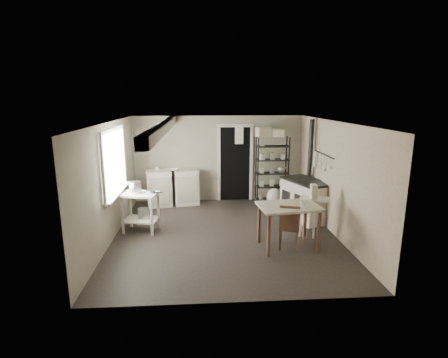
{
  "coord_description": "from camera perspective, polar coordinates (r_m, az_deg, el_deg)",
  "views": [
    {
      "loc": [
        -0.49,
        -6.79,
        2.75
      ],
      "look_at": [
        0.0,
        0.3,
        1.1
      ],
      "focal_mm": 28.0,
      "sensor_mm": 36.0,
      "label": 1
    }
  ],
  "objects": [
    {
      "name": "stockpot",
      "position": [
        7.45,
        -14.28,
        -1.4
      ],
      "size": [
        0.31,
        0.31,
        0.26
      ],
      "primitive_type": "cylinder",
      "rotation": [
        0.0,
        0.0,
        0.33
      ],
      "color": "silver",
      "rests_on": "prep_table"
    },
    {
      "name": "ceiling_beam",
      "position": [
        6.85,
        -10.0,
        8.27
      ],
      "size": [
        0.18,
        5.0,
        0.18
      ],
      "primitive_type": null,
      "color": "silver",
      "rests_on": "ceiling"
    },
    {
      "name": "floor",
      "position": [
        7.34,
        0.16,
        -8.93
      ],
      "size": [
        5.0,
        5.0,
        0.0
      ],
      "primitive_type": "plane",
      "color": "black",
      "rests_on": "ground"
    },
    {
      "name": "ceiling",
      "position": [
        6.82,
        0.18,
        9.29
      ],
      "size": [
        5.0,
        5.0,
        0.0
      ],
      "primitive_type": "plane",
      "rotation": [
        3.14,
        0.0,
        0.0
      ],
      "color": "beige",
      "rests_on": "wall_back"
    },
    {
      "name": "shelf_jar",
      "position": [
        9.07,
        6.36,
        4.25
      ],
      "size": [
        0.1,
        0.1,
        0.2
      ],
      "primitive_type": "imported",
      "rotation": [
        0.0,
        0.0,
        0.14
      ],
      "color": "silver",
      "rests_on": "shelf_rack"
    },
    {
      "name": "chair",
      "position": [
        6.63,
        10.65,
        -7.12
      ],
      "size": [
        0.45,
        0.46,
        0.87
      ],
      "primitive_type": null,
      "rotation": [
        0.0,
        0.0,
        -0.28
      ],
      "color": "#513123",
      "rests_on": "ground"
    },
    {
      "name": "wall_back",
      "position": [
        9.44,
        -0.92,
        3.31
      ],
      "size": [
        4.5,
        0.02,
        2.3
      ],
      "primitive_type": "cube",
      "color": "#A09B89",
      "rests_on": "ground"
    },
    {
      "name": "bucket",
      "position": [
        7.52,
        -12.99,
        -5.61
      ],
      "size": [
        0.27,
        0.27,
        0.25
      ],
      "primitive_type": "cylinder",
      "rotation": [
        0.0,
        0.0,
        -0.18
      ],
      "color": "silver",
      "rests_on": "prep_table"
    },
    {
      "name": "wall_front",
      "position": [
        4.6,
        2.42,
        -7.28
      ],
      "size": [
        4.5,
        0.02,
        2.3
      ],
      "primitive_type": "cube",
      "color": "#A09B89",
      "rests_on": "ground"
    },
    {
      "name": "wall_right",
      "position": [
        7.49,
        17.6,
        0.12
      ],
      "size": [
        0.02,
        5.0,
        2.3
      ],
      "primitive_type": "cube",
      "color": "#A09B89",
      "rests_on": "ground"
    },
    {
      "name": "base_cabinets",
      "position": [
        9.28,
        -8.35,
        -1.35
      ],
      "size": [
        1.48,
        0.82,
        0.92
      ],
      "primitive_type": null,
      "rotation": [
        0.0,
        0.0,
        0.16
      ],
      "color": "silver",
      "rests_on": "ground"
    },
    {
      "name": "wallpaper_panel",
      "position": [
        7.49,
        17.53,
        0.12
      ],
      "size": [
        0.01,
        5.0,
        2.3
      ],
      "primitive_type": null,
      "color": "#BCAE99",
      "rests_on": "wall_right"
    },
    {
      "name": "storage_box_a",
      "position": [
        9.08,
        6.41,
        8.32
      ],
      "size": [
        0.4,
        0.37,
        0.23
      ],
      "primitive_type": "cube",
      "rotation": [
        0.0,
        0.0,
        0.24
      ],
      "color": "beige",
      "rests_on": "shelf_rack"
    },
    {
      "name": "table_cup",
      "position": [
        6.54,
        12.65,
        -4.5
      ],
      "size": [
        0.12,
        0.12,
        0.1
      ],
      "primitive_type": "imported",
      "rotation": [
        0.0,
        0.0,
        0.09
      ],
      "color": "silver",
      "rests_on": "work_table"
    },
    {
      "name": "doorway",
      "position": [
        9.47,
        1.82,
        2.42
      ],
      "size": [
        0.96,
        0.1,
        2.08
      ],
      "primitive_type": null,
      "color": "silver",
      "rests_on": "ground"
    },
    {
      "name": "side_ledge",
      "position": [
        7.19,
        14.37,
        -6.16
      ],
      "size": [
        0.62,
        0.5,
        0.85
      ],
      "primitive_type": null,
      "rotation": [
        0.0,
        0.0,
        -0.42
      ],
      "color": "silver",
      "rests_on": "ground"
    },
    {
      "name": "flour_sack",
      "position": [
        9.18,
        8.18,
        -2.93
      ],
      "size": [
        0.46,
        0.42,
        0.47
      ],
      "primitive_type": "ellipsoid",
      "rotation": [
        0.0,
        0.0,
        0.25
      ],
      "color": "white",
      "rests_on": "ground"
    },
    {
      "name": "wall_left",
      "position": [
        7.19,
        -18.02,
        -0.43
      ],
      "size": [
        0.02,
        5.0,
        2.3
      ],
      "primitive_type": "cube",
      "color": "#A09B89",
      "rests_on": "ground"
    },
    {
      "name": "mixing_bowl",
      "position": [
        9.07,
        -8.14,
        1.53
      ],
      "size": [
        0.38,
        0.38,
        0.07
      ],
      "primitive_type": "imported",
      "rotation": [
        0.0,
        0.0,
        -0.36
      ],
      "color": "silver",
      "rests_on": "base_cabinets"
    },
    {
      "name": "floor_crock",
      "position": [
        7.64,
        12.22,
        -7.73
      ],
      "size": [
        0.14,
        0.14,
        0.14
      ],
      "primitive_type": "cylinder",
      "rotation": [
        0.0,
        0.0,
        -0.38
      ],
      "color": "silver",
      "rests_on": "ground"
    },
    {
      "name": "prep_table",
      "position": [
        7.55,
        -13.44,
        -5.44
      ],
      "size": [
        0.83,
        0.67,
        0.83
      ],
      "primitive_type": null,
      "rotation": [
        0.0,
        0.0,
        -0.23
      ],
      "color": "silver",
      "rests_on": "ground"
    },
    {
      "name": "stove",
      "position": [
        8.29,
        13.14,
        -3.46
      ],
      "size": [
        1.02,
        1.33,
        0.93
      ],
      "primitive_type": null,
      "rotation": [
        0.0,
        0.0,
        0.35
      ],
      "color": "silver",
      "rests_on": "ground"
    },
    {
      "name": "saucepan",
      "position": [
        7.35,
        -11.86,
        -2.18
      ],
      "size": [
        0.22,
        0.22,
        0.1
      ],
      "primitive_type": "cylinder",
      "rotation": [
        0.0,
        0.0,
        -0.24
      ],
      "color": "silver",
      "rests_on": "prep_table"
    },
    {
      "name": "counter_cup",
      "position": [
        9.12,
        -10.95,
        1.57
      ],
      "size": [
        0.16,
        0.16,
        0.1
      ],
      "primitive_type": "imported",
      "rotation": [
        0.0,
        0.0,
        0.37
      ],
      "color": "silver",
      "rests_on": "base_cabinets"
    },
    {
      "name": "shelf_rack",
      "position": [
        9.22,
        7.85,
        1.7
      ],
      "size": [
        0.85,
        0.34,
        1.78
      ],
      "primitive_type": null,
      "rotation": [
        0.0,
        0.0,
        0.02
      ],
      "color": "black",
      "rests_on": "ground"
    },
    {
      "name": "oats_box",
      "position": [
        6.98,
        14.46,
        -1.79
      ],
      "size": [
        0.13,
        0.2,
        0.27
      ],
      "primitive_type": "cube",
      "rotation": [
        0.0,
        0.0,
        -0.13
      ],
      "color": "beige",
      "rests_on": "side_ledge"
    },
    {
      "name": "utensil_rail",
      "position": [
        7.95,
        15.84,
        3.9
      ],
      "size": [
        0.06,
        1.2,
        0.44
      ],
      "primitive_type": null,
      "color": "silver",
      "rests_on": "wall_right"
    },
    {
      "name": "storage_box_b",
      "position": [
        9.14,
        8.92,
        8.15
      ],
      "size": [
        0.35,
        0.33,
        0.19
      ],
      "primitive_type": "cube",
      "rotation": [
        0.0,
        0.0,
        -0.22
      ],
      "color": "beige",
      "rests_on": "shelf_rack"
    },
    {
      "name": "work_table",
      "position": [
        6.69,
        10.39,
        -7.91
      ],
      "size": [
        1.17,
        0.88,
        0.83
      ],
      "primitive_type": null,
      "rotation": [
        0.0,
        0.0,
        0.11
      ],
      "color": "beige",
      "rests_on": "ground"
    },
    {
      "name": "window",
      "position": [
        7.31,
        -17.61,
        2.61
      ],
      "size": [
        0.12,
        1.76,
        1.28
      ],
      "primitive_type": null,
      "color": "silver",
      "rests_on": "wall_left"
    },
    {
      "name": "stovepipe",
      "position": [
        8.54,
        13.96,
        4.89
      ],
      "size": [
        0.11,
        0.11,
        1.46
      ],
      "primitive_type": null,
      "rotation": [
        0.0,
        0.0,
        -0.01
      ],
      "color": "black",
      "rests_on": "stove"
    }
  ]
}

